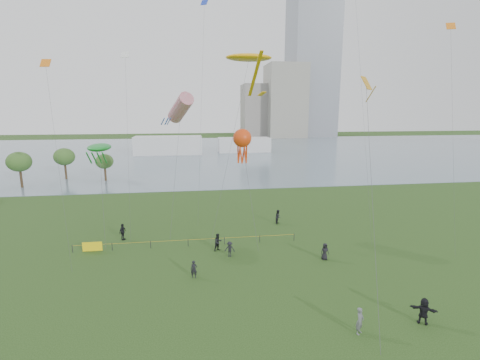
{
  "coord_description": "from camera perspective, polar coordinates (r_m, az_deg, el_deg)",
  "views": [
    {
      "loc": [
        -4.67,
        -22.76,
        14.74
      ],
      "look_at": [
        0.0,
        10.0,
        8.0
      ],
      "focal_mm": 26.0,
      "sensor_mm": 36.0,
      "label": 1
    }
  ],
  "objects": [
    {
      "name": "kite_octopus",
      "position": [
        40.21,
        0.37,
        6.78
      ],
      "size": [
        2.13,
        6.79,
        12.58
      ],
      "rotation": [
        0.0,
        0.0,
        -0.23
      ],
      "color": "#3F3F42"
    },
    {
      "name": "trees",
      "position": [
        78.22,
        -32.53,
        2.59
      ],
      "size": [
        28.47,
        17.96,
        7.7
      ],
      "color": "#382919",
      "rests_on": "ground_plane"
    },
    {
      "name": "pavilion_left",
      "position": [
        118.57,
        -11.68,
        5.6
      ],
      "size": [
        22.0,
        8.0,
        6.0
      ],
      "primitive_type": "cube",
      "color": "silver",
      "rests_on": "ground_plane"
    },
    {
      "name": "spectator_e",
      "position": [
        28.85,
        27.91,
        -18.47
      ],
      "size": [
        1.8,
        1.44,
        1.92
      ],
      "primitive_type": "imported",
      "rotation": [
        0.0,
        0.0,
        2.57
      ],
      "color": "black",
      "rests_on": "ground_plane"
    },
    {
      "name": "spectator_b",
      "position": [
        35.99,
        -1.7,
        -11.27
      ],
      "size": [
        1.17,
        0.88,
        1.62
      ],
      "primitive_type": "imported",
      "rotation": [
        0.0,
        0.0,
        -0.29
      ],
      "color": "black",
      "rests_on": "ground_plane"
    },
    {
      "name": "spectator_f",
      "position": [
        32.09,
        -7.57,
        -14.34
      ],
      "size": [
        0.6,
        0.41,
        1.61
      ],
      "primitive_type": "imported",
      "rotation": [
        0.0,
        0.0,
        -0.04
      ],
      "color": "black",
      "rests_on": "ground_plane"
    },
    {
      "name": "fence",
      "position": [
        39.56,
        -17.56,
        -10.06
      ],
      "size": [
        24.07,
        0.07,
        1.05
      ],
      "color": "black",
      "rests_on": "ground_plane"
    },
    {
      "name": "lake",
      "position": [
        123.73,
        -5.92,
        4.62
      ],
      "size": [
        400.0,
        120.0,
        0.08
      ],
      "primitive_type": "cube",
      "color": "slate",
      "rests_on": "ground_plane"
    },
    {
      "name": "kite_stingray",
      "position": [
        43.52,
        1.46,
        19.39
      ],
      "size": [
        8.02,
        10.21,
        21.2
      ],
      "rotation": [
        0.0,
        0.0,
        -0.19
      ],
      "color": "#3F3F42"
    },
    {
      "name": "pavilion_right",
      "position": [
        122.81,
        0.67,
        5.8
      ],
      "size": [
        18.0,
        7.0,
        5.0
      ],
      "primitive_type": "cube",
      "color": "silver",
      "rests_on": "ground_plane"
    },
    {
      "name": "ground_plane",
      "position": [
        27.52,
        3.15,
        -20.9
      ],
      "size": [
        400.0,
        400.0,
        0.0
      ],
      "primitive_type": "plane",
      "color": "#1B3611"
    },
    {
      "name": "building_low",
      "position": [
        194.25,
        2.82,
        11.29
      ],
      "size": [
        16.0,
        18.0,
        28.0
      ],
      "primitive_type": "cube",
      "color": "gray",
      "rests_on": "ground_plane"
    },
    {
      "name": "kite_delta",
      "position": [
        33.19,
        20.19,
        13.03
      ],
      "size": [
        5.28,
        13.62,
        17.65
      ],
      "rotation": [
        0.0,
        0.0,
        -0.35
      ],
      "color": "#3F3F42"
    },
    {
      "name": "kite_creature",
      "position": [
        43.46,
        -22.08,
        4.94
      ],
      "size": [
        2.51,
        7.63,
        10.87
      ],
      "rotation": [
        0.0,
        0.0,
        0.22
      ],
      "color": "#3F3F42"
    },
    {
      "name": "building_mid",
      "position": [
        191.63,
        7.4,
        12.7
      ],
      "size": [
        20.0,
        20.0,
        38.0
      ],
      "primitive_type": "cube",
      "color": "gray",
      "rests_on": "ground_plane"
    },
    {
      "name": "kite_flyer",
      "position": [
        26.19,
        19.07,
        -21.0
      ],
      "size": [
        0.81,
        0.79,
        1.87
      ],
      "primitive_type": "imported",
      "rotation": [
        0.0,
        0.0,
        0.73
      ],
      "color": "#585B5F",
      "rests_on": "ground_plane"
    },
    {
      "name": "spectator_g",
      "position": [
        46.03,
        6.29,
        -6.01
      ],
      "size": [
        1.07,
        1.14,
        1.86
      ],
      "primitive_type": "imported",
      "rotation": [
        0.0,
        0.0,
        1.03
      ],
      "color": "black",
      "rests_on": "ground_plane"
    },
    {
      "name": "spectator_d",
      "position": [
        36.33,
        13.74,
        -11.32
      ],
      "size": [
        0.85,
        0.57,
        1.7
      ],
      "primitive_type": "imported",
      "rotation": [
        0.0,
        0.0,
        0.03
      ],
      "color": "black",
      "rests_on": "ground_plane"
    },
    {
      "name": "kite_windsock",
      "position": [
        44.4,
        -9.75,
        11.58
      ],
      "size": [
        4.28,
        8.22,
        16.86
      ],
      "rotation": [
        0.0,
        0.0,
        -0.15
      ],
      "color": "#3F3F42"
    },
    {
      "name": "spectator_a",
      "position": [
        37.43,
        -3.61,
        -10.14
      ],
      "size": [
        1.15,
        1.08,
        1.88
      ],
      "primitive_type": "imported",
      "rotation": [
        0.0,
        0.0,
        0.53
      ],
      "color": "black",
      "rests_on": "ground_plane"
    },
    {
      "name": "spectator_c",
      "position": [
        42.44,
        -18.71,
        -8.07
      ],
      "size": [
        0.89,
        1.21,
        1.91
      ],
      "primitive_type": "imported",
      "rotation": [
        0.0,
        0.0,
        1.14
      ],
      "color": "black",
      "rests_on": "ground_plane"
    },
    {
      "name": "tower",
      "position": [
        207.08,
        11.91,
        23.91
      ],
      "size": [
        24.0,
        24.0,
        120.0
      ],
      "primitive_type": "cube",
      "color": "slate",
      "rests_on": "ground_plane"
    },
    {
      "name": "small_kites",
      "position": [
        42.7,
        -0.21,
        24.22
      ],
      "size": [
        41.57,
        13.98,
        10.75
      ],
      "color": "white"
    }
  ]
}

